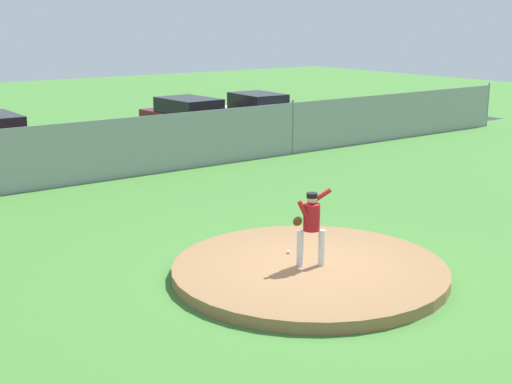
{
  "coord_description": "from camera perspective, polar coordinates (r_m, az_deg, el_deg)",
  "views": [
    {
      "loc": [
        -8.45,
        -9.79,
        4.88
      ],
      "look_at": [
        0.27,
        2.13,
        1.21
      ],
      "focal_mm": 49.45,
      "sensor_mm": 36.0,
      "label": 1
    }
  ],
  "objects": [
    {
      "name": "asphalt_strip",
      "position": [
        26.17,
        -16.74,
        2.61
      ],
      "size": [
        44.0,
        7.0,
        0.01
      ],
      "primitive_type": "cube",
      "color": "#2B2B2D",
      "rests_on": "ground_plane"
    },
    {
      "name": "chainlink_fence",
      "position": [
        21.87,
        -12.89,
        3.22
      ],
      "size": [
        38.54,
        0.07,
        1.98
      ],
      "color": "gray",
      "rests_on": "ground_plane"
    },
    {
      "name": "parked_car_white",
      "position": [
        30.01,
        0.15,
        6.2
      ],
      "size": [
        1.97,
        4.24,
        1.78
      ],
      "color": "silver",
      "rests_on": "ground_plane"
    },
    {
      "name": "pitcher_youth",
      "position": [
        13.44,
        4.45,
        -2.39
      ],
      "size": [
        0.81,
        0.34,
        1.51
      ],
      "color": "silver",
      "rests_on": "pitchers_mound"
    },
    {
      "name": "traffic_cone_orange",
      "position": [
        24.49,
        -13.78,
        2.67
      ],
      "size": [
        0.4,
        0.4,
        0.55
      ],
      "color": "orange",
      "rests_on": "asphalt_strip"
    },
    {
      "name": "baseball",
      "position": [
        14.35,
        2.66,
        -4.84
      ],
      "size": [
        0.07,
        0.07,
        0.07
      ],
      "primitive_type": "sphere",
      "color": "white",
      "rests_on": "pitchers_mound"
    },
    {
      "name": "parked_car_burgundy",
      "position": [
        28.92,
        -5.45,
        5.83
      ],
      "size": [
        2.16,
        4.82,
        1.72
      ],
      "color": "maroon",
      "rests_on": "ground_plane"
    },
    {
      "name": "pitchers_mound",
      "position": [
        13.78,
        4.34,
        -6.33
      ],
      "size": [
        5.34,
        5.34,
        0.23
      ],
      "primitive_type": "cylinder",
      "color": "olive",
      "rests_on": "ground_plane"
    },
    {
      "name": "ground_plane",
      "position": [
        18.56,
        -7.77,
        -1.43
      ],
      "size": [
        80.0,
        80.0,
        0.0
      ],
      "primitive_type": "plane",
      "color": "#427A33"
    }
  ]
}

